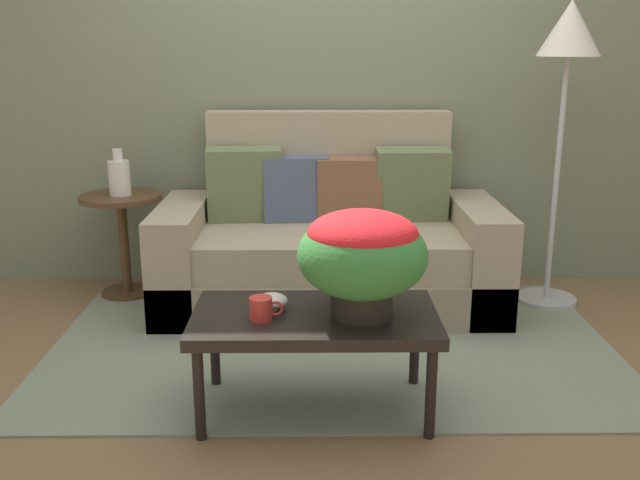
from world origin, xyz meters
name	(u,v)px	position (x,y,z in m)	size (l,w,h in m)	color
ground_plane	(332,353)	(0.00, 0.00, 0.00)	(14.00, 14.00, 0.00)	brown
wall_back	(328,54)	(0.00, 1.20, 1.40)	(6.40, 0.12, 2.80)	slate
area_rug	(332,344)	(0.00, 0.10, 0.01)	(2.78, 1.73, 0.01)	gray
couch	(329,246)	(0.00, 0.73, 0.34)	(1.92, 0.89, 1.08)	gray
coffee_table	(315,323)	(-0.09, -0.55, 0.38)	(0.98, 0.54, 0.43)	black
side_table	(123,227)	(-1.21, 0.86, 0.42)	(0.47, 0.47, 0.61)	#4C331E
floor_lamp	(567,62)	(1.27, 0.71, 1.37)	(0.35, 0.35, 1.69)	#B2B2B7
potted_plant	(362,253)	(0.10, -0.58, 0.69)	(0.51, 0.51, 0.42)	black
coffee_mug	(262,309)	(-0.29, -0.62, 0.47)	(0.13, 0.09, 0.09)	red
snack_bowl	(272,301)	(-0.26, -0.51, 0.46)	(0.13, 0.13, 0.07)	silver
table_vase	(119,176)	(-1.21, 0.85, 0.72)	(0.12, 0.12, 0.27)	silver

